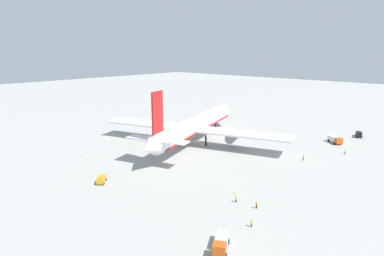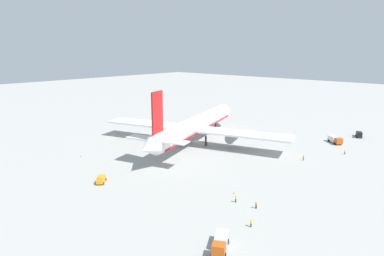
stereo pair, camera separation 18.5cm
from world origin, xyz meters
TOP-DOWN VIEW (x-y plane):
  - ground_plane at (0.00, 0.00)m, footprint 600.00×600.00m
  - airliner at (-1.20, -0.33)m, footprint 72.62×73.47m
  - service_truck_0 at (50.58, -45.62)m, footprint 5.52×3.61m
  - service_truck_1 at (-50.47, -49.56)m, footprint 7.06×5.29m
  - service_truck_2 at (34.63, -41.28)m, footprint 6.27×6.71m
  - service_van at (-47.48, -6.96)m, footprint 4.31×4.28m
  - baggage_cart_0 at (42.29, -37.38)m, footprint 3.21×1.82m
  - ground_worker_0 at (-32.95, -40.98)m, footprint 0.56×0.56m
  - ground_worker_1 at (22.66, -48.60)m, footprint 0.56×0.56m
  - ground_worker_2 at (6.95, -40.48)m, footprint 0.47×0.47m
  - ground_worker_3 at (-40.01, -49.54)m, footprint 0.51×0.51m
  - ground_worker_4 at (-32.38, -46.18)m, footprint 0.50×0.50m
  - traffic_cone_0 at (-29.33, -38.01)m, footprint 0.36×0.36m
  - traffic_cone_1 at (-39.81, 17.17)m, footprint 0.36×0.36m
  - traffic_cone_2 at (41.28, -22.11)m, footprint 0.36×0.36m
  - traffic_cone_3 at (38.94, 35.52)m, footprint 0.36×0.36m
  - traffic_cone_4 at (9.01, 43.49)m, footprint 0.36×0.36m

SIDE VIEW (x-z plane):
  - ground_plane at x=0.00m, z-range 0.00..0.00m
  - baggage_cart_0 at x=42.29m, z-range 0.07..0.47m
  - traffic_cone_0 at x=-29.33m, z-range 0.00..0.55m
  - traffic_cone_1 at x=-39.81m, z-range 0.00..0.55m
  - traffic_cone_2 at x=41.28m, z-range 0.00..0.55m
  - traffic_cone_3 at x=38.94m, z-range 0.00..0.55m
  - traffic_cone_4 at x=9.01m, z-range 0.00..0.55m
  - ground_worker_1 at x=22.66m, z-range 0.01..1.66m
  - ground_worker_2 at x=6.95m, z-range 0.01..1.70m
  - ground_worker_4 at x=-32.38m, z-range 0.01..1.72m
  - ground_worker_3 at x=-40.01m, z-range 0.01..1.72m
  - ground_worker_0 at x=-32.95m, z-range 0.01..1.73m
  - service_van at x=-47.48m, z-range 0.05..2.02m
  - service_truck_0 at x=50.58m, z-range 0.06..2.43m
  - service_truck_1 at x=-50.47m, z-range 0.07..2.75m
  - service_truck_2 at x=34.63m, z-range 0.13..2.78m
  - airliner at x=-1.20m, z-range -4.68..18.56m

